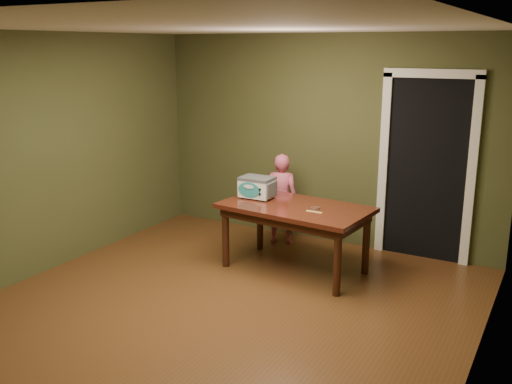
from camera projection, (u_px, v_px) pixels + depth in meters
floor at (215, 315)px, 5.35m from camera, size 5.00×5.00×0.00m
room_shell at (212, 134)px, 4.92m from camera, size 4.52×5.02×2.61m
doorway at (432, 166)px, 6.82m from camera, size 1.10×0.66×2.25m
dining_table at (295, 214)px, 6.26m from camera, size 1.67×1.04×0.75m
toy_oven at (257, 187)px, 6.52m from camera, size 0.40×0.28×0.25m
baking_pan at (315, 208)px, 6.09m from camera, size 0.10×0.10×0.02m
spatula at (314, 212)px, 5.99m from camera, size 0.18×0.03×0.01m
child at (281, 199)px, 7.16m from camera, size 0.48×0.37×1.16m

